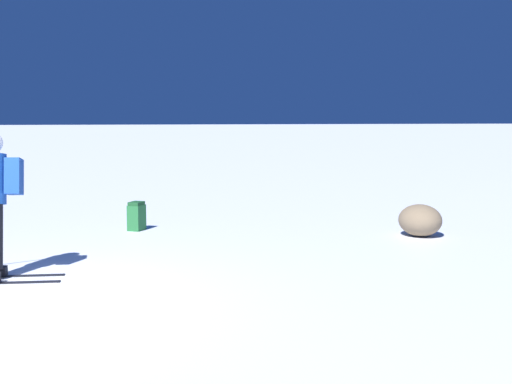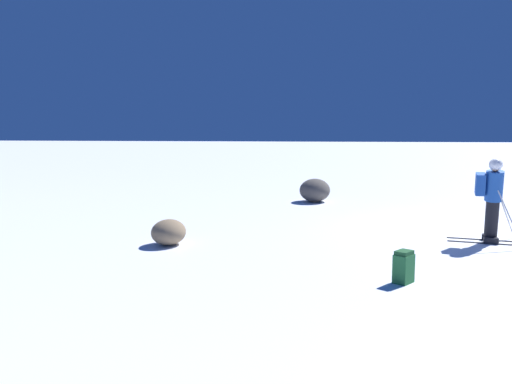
# 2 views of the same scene
# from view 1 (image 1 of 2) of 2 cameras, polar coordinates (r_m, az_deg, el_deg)

# --- Properties ---
(spare_backpack) EXTENTS (0.37, 0.34, 0.50)m
(spare_backpack) POSITION_cam_1_polar(r_m,az_deg,el_deg) (12.52, -9.54, -1.93)
(spare_backpack) COLOR #236633
(spare_backpack) RESTS_ON ground
(exposed_boulder_1) EXTENTS (0.81, 0.69, 0.53)m
(exposed_boulder_1) POSITION_cam_1_polar(r_m,az_deg,el_deg) (12.06, 12.99, -2.22)
(exposed_boulder_1) COLOR #7A664C
(exposed_boulder_1) RESTS_ON ground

